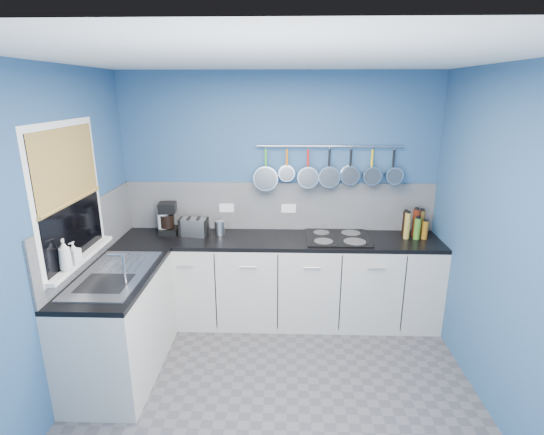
# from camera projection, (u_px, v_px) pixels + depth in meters

# --- Properties ---
(floor) EXTENTS (3.20, 3.00, 0.02)m
(floor) POSITION_uv_depth(u_px,v_px,m) (275.00, 399.00, 3.29)
(floor) COLOR #47474C
(floor) RESTS_ON ground
(ceiling) EXTENTS (3.20, 3.00, 0.02)m
(ceiling) POSITION_uv_depth(u_px,v_px,m) (276.00, 56.00, 2.56)
(ceiling) COLOR white
(ceiling) RESTS_ON ground
(wall_back) EXTENTS (3.20, 0.02, 2.50)m
(wall_back) POSITION_uv_depth(u_px,v_px,m) (279.00, 196.00, 4.37)
(wall_back) COLOR navy
(wall_back) RESTS_ON ground
(wall_front) EXTENTS (3.20, 0.02, 2.50)m
(wall_front) POSITION_uv_depth(u_px,v_px,m) (266.00, 404.00, 1.48)
(wall_front) COLOR navy
(wall_front) RESTS_ON ground
(wall_left) EXTENTS (0.02, 3.00, 2.50)m
(wall_left) POSITION_uv_depth(u_px,v_px,m) (49.00, 246.00, 2.97)
(wall_left) COLOR navy
(wall_left) RESTS_ON ground
(wall_right) EXTENTS (0.02, 3.00, 2.50)m
(wall_right) POSITION_uv_depth(u_px,v_px,m) (510.00, 252.00, 2.87)
(wall_right) COLOR navy
(wall_right) RESTS_ON ground
(backsplash_back) EXTENTS (3.20, 0.02, 0.50)m
(backsplash_back) POSITION_uv_depth(u_px,v_px,m) (279.00, 206.00, 4.37)
(backsplash_back) COLOR #A1A2A5
(backsplash_back) RESTS_ON wall_back
(backsplash_left) EXTENTS (0.02, 1.80, 0.50)m
(backsplash_left) POSITION_uv_depth(u_px,v_px,m) (92.00, 232.00, 3.57)
(backsplash_left) COLOR #A1A2A5
(backsplash_left) RESTS_ON wall_left
(cabinet_run_back) EXTENTS (3.20, 0.60, 0.86)m
(cabinet_run_back) POSITION_uv_depth(u_px,v_px,m) (278.00, 281.00, 4.31)
(cabinet_run_back) COLOR #B8B5AD
(cabinet_run_back) RESTS_ON ground
(worktop_back) EXTENTS (3.20, 0.60, 0.04)m
(worktop_back) POSITION_uv_depth(u_px,v_px,m) (278.00, 240.00, 4.18)
(worktop_back) COLOR black
(worktop_back) RESTS_ON cabinet_run_back
(cabinet_run_left) EXTENTS (0.60, 1.20, 0.86)m
(cabinet_run_left) POSITION_uv_depth(u_px,v_px,m) (120.00, 326.00, 3.49)
(cabinet_run_left) COLOR #B8B5AD
(cabinet_run_left) RESTS_ON ground
(worktop_left) EXTENTS (0.60, 1.20, 0.04)m
(worktop_left) POSITION_uv_depth(u_px,v_px,m) (115.00, 276.00, 3.36)
(worktop_left) COLOR black
(worktop_left) RESTS_ON cabinet_run_left
(window_frame) EXTENTS (0.01, 1.00, 1.10)m
(window_frame) POSITION_uv_depth(u_px,v_px,m) (69.00, 195.00, 3.17)
(window_frame) COLOR white
(window_frame) RESTS_ON wall_left
(window_glass) EXTENTS (0.01, 0.90, 1.00)m
(window_glass) POSITION_uv_depth(u_px,v_px,m) (70.00, 195.00, 3.17)
(window_glass) COLOR black
(window_glass) RESTS_ON wall_left
(bamboo_blind) EXTENTS (0.01, 0.90, 0.55)m
(bamboo_blind) POSITION_uv_depth(u_px,v_px,m) (66.00, 166.00, 3.10)
(bamboo_blind) COLOR #BB9046
(bamboo_blind) RESTS_ON wall_left
(window_sill) EXTENTS (0.10, 0.98, 0.03)m
(window_sill) POSITION_uv_depth(u_px,v_px,m) (81.00, 258.00, 3.32)
(window_sill) COLOR white
(window_sill) RESTS_ON wall_left
(sink_unit) EXTENTS (0.50, 0.95, 0.01)m
(sink_unit) POSITION_uv_depth(u_px,v_px,m) (114.00, 274.00, 3.35)
(sink_unit) COLOR silver
(sink_unit) RESTS_ON worktop_left
(mixer_tap) EXTENTS (0.12, 0.08, 0.26)m
(mixer_tap) POSITION_uv_depth(u_px,v_px,m) (124.00, 269.00, 3.14)
(mixer_tap) COLOR silver
(mixer_tap) RESTS_ON worktop_left
(socket_left) EXTENTS (0.15, 0.01, 0.09)m
(socket_left) POSITION_uv_depth(u_px,v_px,m) (227.00, 208.00, 4.38)
(socket_left) COLOR white
(socket_left) RESTS_ON backsplash_back
(socket_right) EXTENTS (0.15, 0.01, 0.09)m
(socket_right) POSITION_uv_depth(u_px,v_px,m) (289.00, 208.00, 4.36)
(socket_right) COLOR white
(socket_right) RESTS_ON backsplash_back
(pot_rail) EXTENTS (1.45, 0.02, 0.02)m
(pot_rail) POSITION_uv_depth(u_px,v_px,m) (330.00, 146.00, 4.14)
(pot_rail) COLOR silver
(pot_rail) RESTS_ON wall_back
(soap_bottle_a) EXTENTS (0.12, 0.12, 0.24)m
(soap_bottle_a) POSITION_uv_depth(u_px,v_px,m) (65.00, 255.00, 3.03)
(soap_bottle_a) COLOR white
(soap_bottle_a) RESTS_ON window_sill
(soap_bottle_b) EXTENTS (0.10, 0.10, 0.17)m
(soap_bottle_b) POSITION_uv_depth(u_px,v_px,m) (74.00, 253.00, 3.16)
(soap_bottle_b) COLOR white
(soap_bottle_b) RESTS_ON window_sill
(paper_towel) EXTENTS (0.15, 0.15, 0.27)m
(paper_towel) POSITION_uv_depth(u_px,v_px,m) (164.00, 221.00, 4.26)
(paper_towel) COLOR white
(paper_towel) RESTS_ON worktop_back
(coffee_maker) EXTENTS (0.20, 0.22, 0.32)m
(coffee_maker) POSITION_uv_depth(u_px,v_px,m) (168.00, 219.00, 4.26)
(coffee_maker) COLOR black
(coffee_maker) RESTS_ON worktop_back
(toaster) EXTENTS (0.29, 0.20, 0.17)m
(toaster) POSITION_uv_depth(u_px,v_px,m) (194.00, 227.00, 4.23)
(toaster) COLOR silver
(toaster) RESTS_ON worktop_back
(canister) EXTENTS (0.11, 0.11, 0.14)m
(canister) POSITION_uv_depth(u_px,v_px,m) (220.00, 228.00, 4.25)
(canister) COLOR silver
(canister) RESTS_ON worktop_back
(hob) EXTENTS (0.62, 0.55, 0.01)m
(hob) POSITION_uv_depth(u_px,v_px,m) (338.00, 237.00, 4.17)
(hob) COLOR black
(hob) RESTS_ON worktop_back
(pan_0) EXTENTS (0.25, 0.09, 0.44)m
(pan_0) POSITION_uv_depth(u_px,v_px,m) (266.00, 168.00, 4.21)
(pan_0) COLOR silver
(pan_0) RESTS_ON pot_rail
(pan_1) EXTENTS (0.16, 0.06, 0.35)m
(pan_1) POSITION_uv_depth(u_px,v_px,m) (287.00, 164.00, 4.19)
(pan_1) COLOR silver
(pan_1) RESTS_ON pot_rail
(pan_2) EXTENTS (0.22, 0.12, 0.41)m
(pan_2) POSITION_uv_depth(u_px,v_px,m) (308.00, 167.00, 4.20)
(pan_2) COLOR silver
(pan_2) RESTS_ON pot_rail
(pan_3) EXTENTS (0.22, 0.09, 0.41)m
(pan_3) POSITION_uv_depth(u_px,v_px,m) (329.00, 167.00, 4.19)
(pan_3) COLOR silver
(pan_3) RESTS_ON pot_rail
(pan_4) EXTENTS (0.19, 0.07, 0.38)m
(pan_4) POSITION_uv_depth(u_px,v_px,m) (350.00, 166.00, 4.18)
(pan_4) COLOR silver
(pan_4) RESTS_ON pot_rail
(pan_5) EXTENTS (0.19, 0.10, 0.38)m
(pan_5) POSITION_uv_depth(u_px,v_px,m) (372.00, 166.00, 4.17)
(pan_5) COLOR silver
(pan_5) RESTS_ON pot_rail
(pan_6) EXTENTS (0.17, 0.13, 0.36)m
(pan_6) POSITION_uv_depth(u_px,v_px,m) (393.00, 165.00, 4.16)
(pan_6) COLOR silver
(pan_6) RESTS_ON pot_rail
(condiment_0) EXTENTS (0.07, 0.07, 0.26)m
(condiment_0) POSITION_uv_depth(u_px,v_px,m) (421.00, 223.00, 4.21)
(condiment_0) COLOR brown
(condiment_0) RESTS_ON worktop_back
(condiment_1) EXTENTS (0.07, 0.07, 0.28)m
(condiment_1) POSITION_uv_depth(u_px,v_px,m) (416.00, 223.00, 4.19)
(condiment_1) COLOR #4C190C
(condiment_1) RESTS_ON worktop_back
(condiment_2) EXTENTS (0.05, 0.05, 0.26)m
(condiment_2) POSITION_uv_depth(u_px,v_px,m) (405.00, 224.00, 4.19)
(condiment_2) COLOR black
(condiment_2) RESTS_ON worktop_back
(condiment_3) EXTENTS (0.06, 0.06, 0.18)m
(condiment_3) POSITION_uv_depth(u_px,v_px,m) (425.00, 230.00, 4.13)
(condiment_3) COLOR #8C5914
(condiment_3) RESTS_ON worktop_back
(condiment_4) EXTENTS (0.06, 0.06, 0.21)m
(condiment_4) POSITION_uv_depth(u_px,v_px,m) (417.00, 229.00, 4.11)
(condiment_4) COLOR #3F721E
(condiment_4) RESTS_ON worktop_back
(condiment_5) EXTENTS (0.06, 0.06, 0.26)m
(condiment_5) POSITION_uv_depth(u_px,v_px,m) (407.00, 226.00, 4.12)
(condiment_5) COLOR olive
(condiment_5) RESTS_ON worktop_back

